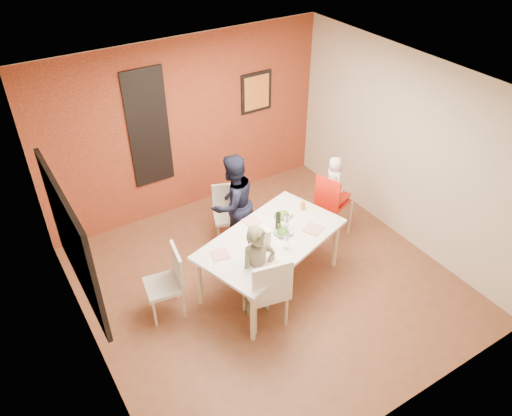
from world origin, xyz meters
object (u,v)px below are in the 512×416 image
chair_near (268,289)px  paper_towel_roll (267,238)px  chair_left (170,279)px  wine_bottle (278,222)px  toddler (334,180)px  chair_far (227,210)px  child_far (233,203)px  high_chair (331,201)px  dining_table (271,242)px  child_near (258,272)px

chair_near → paper_towel_roll: 0.62m
chair_left → wine_bottle: bearing=92.7°
toddler → chair_far: bearing=67.5°
chair_far → child_far: (-0.03, -0.23, 0.26)m
high_chair → child_far: (-1.26, 0.59, 0.08)m
dining_table → high_chair: bearing=16.2°
dining_table → chair_left: (-1.29, 0.25, -0.19)m
dining_table → chair_left: 1.33m
wine_bottle → chair_near: bearing=-131.2°
high_chair → wine_bottle: high_chair is taller
high_chair → chair_near: bearing=98.1°
toddler → wine_bottle: bearing=114.7°
chair_far → high_chair: (1.23, -0.82, 0.18)m
paper_towel_roll → chair_far: bearing=82.9°
chair_far → toddler: (1.26, -0.80, 0.52)m
dining_table → high_chair: 1.31m
dining_table → chair_near: 0.70m
chair_left → wine_bottle: 1.50m
toddler → paper_towel_roll: bearing=118.8°
dining_table → paper_towel_roll: size_ratio=8.54×
high_chair → child_near: size_ratio=0.85×
dining_table → chair_far: 1.21m
child_far → toddler: size_ratio=2.10×
chair_near → high_chair: 1.91m
chair_far → child_far: bearing=-75.2°
dining_table → chair_near: (-0.41, -0.56, -0.13)m
high_chair → toddler: bearing=-77.5°
child_far → toddler: child_far is taller
child_far → chair_near: bearing=62.7°
toddler → child_far: bearing=76.0°
child_near → chair_left: bearing=147.6°
chair_near → paper_towel_roll: chair_near is taller
chair_far → high_chair: size_ratio=0.78×
dining_table → chair_near: bearing=-126.1°
chair_far → paper_towel_roll: 1.36m
chair_near → paper_towel_roll: (0.27, 0.46, 0.32)m
chair_left → wine_bottle: wine_bottle is taller
wine_bottle → chair_left: bearing=173.3°
paper_towel_roll → dining_table: bearing=36.9°
child_far → chair_left: bearing=16.2°
high_chair → chair_far: bearing=35.4°
chair_near → paper_towel_roll: bearing=-109.2°
chair_far → chair_left: (-1.31, -0.93, 0.04)m
child_near → child_far: size_ratio=0.87×
chair_near → chair_far: 1.80m
chair_near → child_near: bearing=-82.7°
chair_far → child_far: 0.35m
chair_left → chair_near: bearing=56.7°
dining_table → child_near: size_ratio=1.64×
toddler → dining_table: bearing=116.5°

